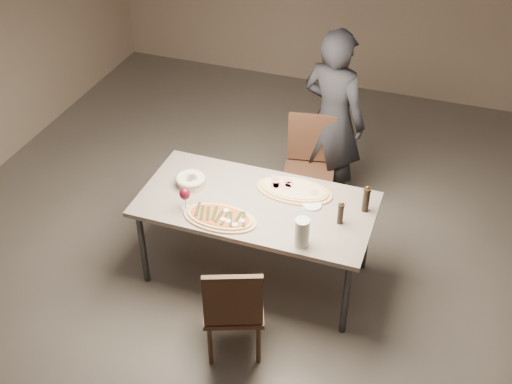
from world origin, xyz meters
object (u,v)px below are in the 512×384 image
(zucchini_pizza, at_px, (220,217))
(chair_near, at_px, (233,306))
(dining_table, at_px, (256,208))
(ham_pizza, at_px, (294,190))
(diner, at_px, (333,120))
(bread_basket, at_px, (190,180))
(chair_far, at_px, (310,161))
(carafe, at_px, (302,232))
(pepper_mill_left, at_px, (341,213))

(zucchini_pizza, xyz_separation_m, chair_near, (0.31, -0.55, -0.27))
(zucchini_pizza, height_order, chair_near, chair_near)
(zucchini_pizza, bearing_deg, chair_near, -58.68)
(dining_table, xyz_separation_m, chair_near, (0.13, -0.83, -0.20))
(ham_pizza, xyz_separation_m, diner, (0.06, 0.99, 0.09))
(dining_table, distance_m, bread_basket, 0.57)
(chair_far, bearing_deg, chair_near, 78.47)
(dining_table, relative_size, chair_far, 1.91)
(carafe, bearing_deg, pepper_mill_left, 58.11)
(ham_pizza, xyz_separation_m, bread_basket, (-0.80, -0.19, 0.03))
(bread_basket, distance_m, pepper_mill_left, 1.22)
(carafe, distance_m, chair_far, 1.40)
(bread_basket, bearing_deg, carafe, -20.61)
(ham_pizza, bearing_deg, dining_table, -142.74)
(ham_pizza, height_order, chair_far, chair_far)
(chair_far, bearing_deg, carafe, 92.15)
(dining_table, xyz_separation_m, ham_pizza, (0.24, 0.23, 0.07))
(pepper_mill_left, xyz_separation_m, chair_near, (-0.53, -0.81, -0.35))
(zucchini_pizza, bearing_deg, diner, 74.35)
(chair_near, bearing_deg, carafe, 34.46)
(pepper_mill_left, height_order, chair_near, pepper_mill_left)
(ham_pizza, xyz_separation_m, pepper_mill_left, (0.42, -0.25, 0.07))
(carafe, xyz_separation_m, diner, (-0.16, 1.57, -0.01))
(chair_near, xyz_separation_m, chair_far, (0.04, 1.82, 0.03))
(zucchini_pizza, distance_m, carafe, 0.65)
(bread_basket, xyz_separation_m, chair_far, (0.72, 0.95, -0.27))
(zucchini_pizza, distance_m, chair_far, 1.33)
(chair_near, bearing_deg, dining_table, 77.62)
(bread_basket, relative_size, carafe, 1.04)
(zucchini_pizza, height_order, diner, diner)
(ham_pizza, distance_m, pepper_mill_left, 0.50)
(bread_basket, xyz_separation_m, carafe, (1.02, -0.38, 0.06))
(bread_basket, xyz_separation_m, chair_near, (0.69, -0.87, -0.31))
(ham_pizza, height_order, chair_near, chair_near)
(pepper_mill_left, relative_size, diner, 0.11)
(pepper_mill_left, relative_size, chair_far, 0.20)
(chair_far, bearing_deg, diner, -129.84)
(dining_table, xyz_separation_m, chair_far, (0.16, 0.99, -0.16))
(zucchini_pizza, xyz_separation_m, diner, (0.48, 1.50, 0.09))
(pepper_mill_left, xyz_separation_m, diner, (-0.36, 1.24, 0.01))
(zucchini_pizza, distance_m, bread_basket, 0.49)
(chair_near, distance_m, chair_far, 1.82)
(bread_basket, distance_m, carafe, 1.09)
(carafe, xyz_separation_m, chair_near, (-0.33, -0.48, -0.37))
(dining_table, relative_size, ham_pizza, 2.97)
(zucchini_pizza, bearing_deg, dining_table, 58.48)
(chair_far, bearing_deg, bread_basket, 42.27)
(dining_table, relative_size, chair_near, 2.04)
(diner, bearing_deg, bread_basket, 73.16)
(zucchini_pizza, xyz_separation_m, chair_far, (0.35, 1.26, -0.24))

